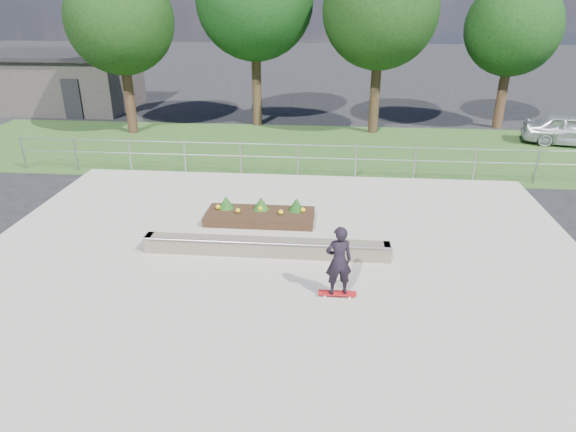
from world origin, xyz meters
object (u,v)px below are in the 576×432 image
(skateboarder, at_px, (339,261))
(parked_car, at_px, (572,130))
(planter_bed, at_px, (260,214))
(grind_ledge, at_px, (266,247))

(skateboarder, distance_m, parked_car, 16.15)
(planter_bed, xyz_separation_m, skateboarder, (2.16, -3.77, 0.65))
(grind_ledge, relative_size, skateboarder, 3.73)
(grind_ledge, height_order, skateboarder, skateboarder)
(planter_bed, bearing_deg, grind_ledge, -78.28)
(grind_ledge, relative_size, parked_car, 1.56)
(skateboarder, bearing_deg, grind_ledge, 135.27)
(grind_ledge, xyz_separation_m, skateboarder, (1.74, -1.72, 0.63))
(planter_bed, bearing_deg, skateboarder, -60.14)
(skateboarder, relative_size, parked_car, 0.42)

